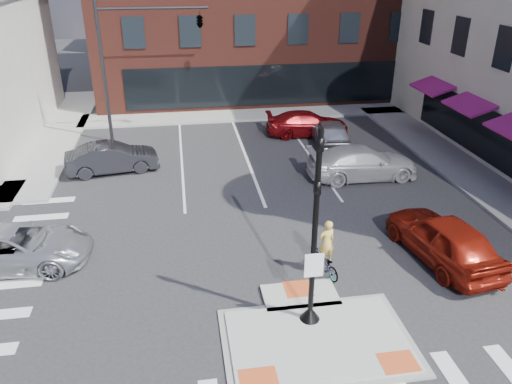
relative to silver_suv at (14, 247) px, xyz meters
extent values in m
plane|color=#28282B|center=(9.50, -5.00, -0.73)|extent=(120.00, 120.00, 0.00)
cube|color=gray|center=(9.50, -5.50, -0.70)|extent=(5.40, 3.60, 0.06)
cube|color=#A8A8A3|center=(9.50, -5.50, -0.67)|extent=(5.00, 3.20, 0.12)
cube|color=#A8A8A3|center=(9.50, -3.40, -0.67)|extent=(2.40, 1.40, 0.12)
cube|color=#D45125|center=(7.60, -6.70, -0.61)|extent=(1.00, 0.80, 0.01)
cube|color=#D45125|center=(11.40, -6.70, -0.61)|extent=(1.00, 0.80, 0.01)
cube|color=#D45125|center=(9.50, -3.10, -0.61)|extent=(0.90, 0.90, 0.01)
cube|color=gray|center=(-1.50, 15.00, -0.66)|extent=(3.00, 20.00, 0.15)
cube|color=gray|center=(20.30, 5.00, -0.66)|extent=(3.00, 24.00, 0.15)
cube|color=gray|center=(12.50, 17.00, -0.66)|extent=(26.00, 3.00, 0.15)
cube|color=black|center=(12.50, 18.00, 1.07)|extent=(20.00, 0.12, 2.80)
cube|color=black|center=(21.50, 5.00, 0.97)|extent=(0.12, 16.00, 2.60)
cube|color=#B4187D|center=(20.80, 5.00, 2.32)|extent=(1.46, 3.00, 0.58)
cube|color=#B4187D|center=(20.80, 11.00, 2.32)|extent=(1.46, 3.00, 0.58)
cube|color=slate|center=(5.50, 47.00, 4.27)|extent=(10.00, 12.00, 10.00)
cone|color=black|center=(9.50, -4.60, -0.39)|extent=(0.60, 0.60, 0.45)
cylinder|color=black|center=(9.50, -4.60, 2.47)|extent=(0.16, 0.16, 5.80)
cube|color=white|center=(9.50, -4.72, 1.37)|extent=(0.55, 0.04, 0.75)
imported|color=black|center=(9.50, -4.60, 4.57)|extent=(0.18, 0.22, 1.10)
imported|color=black|center=(9.50, -4.60, 3.37)|extent=(0.18, 0.22, 1.10)
cylinder|color=black|center=(2.00, 13.00, 3.27)|extent=(0.20, 0.20, 8.00)
cylinder|color=black|center=(5.00, 13.00, 6.67)|extent=(6.00, 0.14, 0.14)
imported|color=black|center=(7.50, 13.00, 6.07)|extent=(0.48, 2.24, 0.90)
imported|color=silver|center=(0.00, 0.00, 0.00)|extent=(5.42, 2.74, 1.47)
imported|color=maroon|center=(15.06, -1.99, 0.13)|extent=(2.78, 5.31, 1.72)
imported|color=silver|center=(14.76, 5.50, 0.05)|extent=(5.43, 2.23, 1.57)
imported|color=#27272C|center=(2.55, 8.19, 0.02)|extent=(4.75, 2.29, 1.50)
imported|color=#ACAEB3|center=(14.50, 10.09, 0.06)|extent=(2.41, 4.85, 1.59)
imported|color=maroon|center=(13.70, 12.28, -0.01)|extent=(5.08, 2.27, 1.45)
imported|color=#3F3F44|center=(10.66, -2.20, -0.31)|extent=(0.94, 1.69, 0.84)
imported|color=#DEB84E|center=(10.66, -2.20, 0.52)|extent=(0.67, 0.52, 1.61)
camera|label=1|loc=(6.05, -16.08, 9.23)|focal=35.00mm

